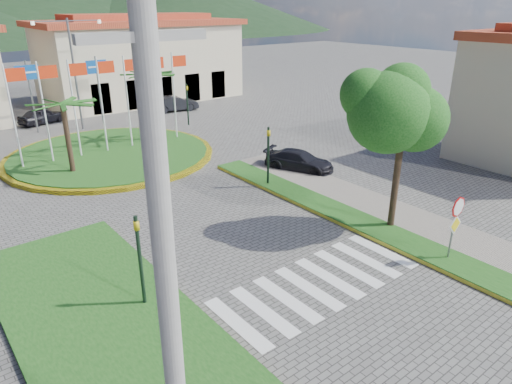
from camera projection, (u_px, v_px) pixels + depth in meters
ground at (419, 347)px, 12.83m from camera, size 160.00×160.00×0.00m
sidewalk_right at (462, 250)px, 17.70m from camera, size 4.00×28.00×0.15m
verge_right at (446, 260)px, 17.01m from camera, size 1.60×28.00×0.18m
median_left at (112, 329)px, 13.39m from camera, size 5.00×14.00×0.18m
crosswalk at (317, 284)px, 15.72m from camera, size 8.00×3.00×0.01m
roundabout_island at (111, 154)px, 28.66m from camera, size 12.70×12.70×6.00m
stop_sign at (456, 218)px, 16.39m from camera, size 0.80×0.11×2.65m
deciduous_tree at (405, 109)px, 17.63m from camera, size 3.60×3.60×6.80m
utility_pole at (170, 326)px, 6.79m from camera, size 0.32×0.32×9.00m
traffic_light_left at (139, 254)px, 13.79m from camera, size 0.15×0.18×3.20m
traffic_light_right at (268, 151)px, 23.35m from camera, size 0.15×0.18×3.20m
traffic_light_far at (187, 100)px, 35.47m from camera, size 0.18×0.15×3.20m
direction_sign_west at (29, 85)px, 32.70m from camera, size 1.60×0.14×5.20m
direction_sign_east at (98, 78)px, 35.58m from camera, size 1.60×0.14×5.20m
street_lamp_centre at (74, 69)px, 33.36m from camera, size 4.80×0.16×8.00m
building_right at (141, 59)px, 44.54m from camera, size 19.08×9.54×8.05m
hill_far_east at (179, 3)px, 147.19m from camera, size 120.00×120.00×18.00m
car_dark_a at (42, 116)px, 36.36m from camera, size 3.95×2.63×1.25m
car_dark_b at (175, 104)px, 40.63m from camera, size 4.24×2.11×1.33m
car_side_right at (299, 161)px, 26.16m from camera, size 3.17×4.33×1.17m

